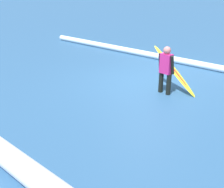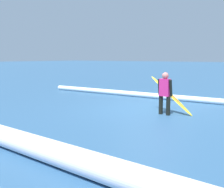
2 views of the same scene
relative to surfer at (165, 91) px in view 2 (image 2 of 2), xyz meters
The scene contains 5 objects.
ground_plane 1.33m from the surfer, 25.45° to the right, with size 191.13×191.13×0.00m, color #2E577D.
surfer is the anchor object (origin of this frame).
surfboard 0.47m from the surfer, 94.31° to the right, with size 1.70×0.47×1.26m.
wave_crest_foreground 3.14m from the surfer, 89.32° to the right, with size 0.25×0.25×16.04m, color white.
wave_crest_midground 5.38m from the surfer, 107.83° to the left, with size 0.44×0.44×16.97m, color white.
Camera 2 is at (-4.74, 8.65, 1.94)m, focal length 42.85 mm.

